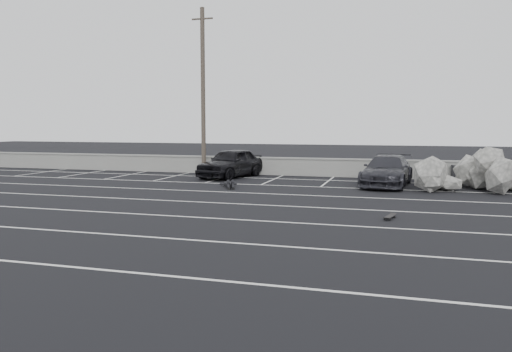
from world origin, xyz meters
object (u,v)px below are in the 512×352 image
(car_left, at_px, (231,163))
(skateboard, at_px, (390,217))
(utility_pole, at_px, (203,91))
(person, at_px, (229,182))
(riprap_pile, at_px, (478,176))
(trash_bin, at_px, (456,173))
(car_right, at_px, (387,171))

(car_left, relative_size, skateboard, 6.07)
(utility_pole, height_order, person, utility_pole)
(car_left, distance_m, riprap_pile, 12.91)
(car_left, relative_size, utility_pole, 0.50)
(car_left, height_order, utility_pole, utility_pole)
(riprap_pile, xyz_separation_m, person, (-11.41, -2.26, -0.44))
(utility_pole, bearing_deg, car_left, -29.09)
(trash_bin, relative_size, riprap_pile, 0.13)
(trash_bin, height_order, riprap_pile, riprap_pile)
(trash_bin, height_order, skateboard, trash_bin)
(person, xyz_separation_m, skateboard, (7.66, -6.30, -0.15))
(utility_pole, height_order, skateboard, utility_pole)
(car_right, bearing_deg, utility_pole, 172.48)
(car_left, distance_m, person, 4.46)
(car_right, height_order, skateboard, car_right)
(car_left, bearing_deg, trash_bin, 21.24)
(skateboard, bearing_deg, utility_pole, 147.79)
(car_left, distance_m, trash_bin, 12.26)
(riprap_pile, bearing_deg, trash_bin, 99.78)
(car_left, distance_m, skateboard, 13.86)
(car_left, bearing_deg, person, -58.50)
(utility_pole, height_order, trash_bin, utility_pole)
(car_right, bearing_deg, person, -153.36)
(trash_bin, bearing_deg, car_right, -137.67)
(utility_pole, xyz_separation_m, trash_bin, (14.31, 0.40, -4.56))
(car_right, relative_size, person, 2.18)
(person, bearing_deg, riprap_pile, -13.63)
(skateboard, bearing_deg, person, 154.72)
(car_right, relative_size, utility_pole, 0.52)
(trash_bin, xyz_separation_m, skateboard, (-3.14, -12.10, -0.35))
(trash_bin, distance_m, person, 12.27)
(riprap_pile, bearing_deg, car_left, 171.36)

